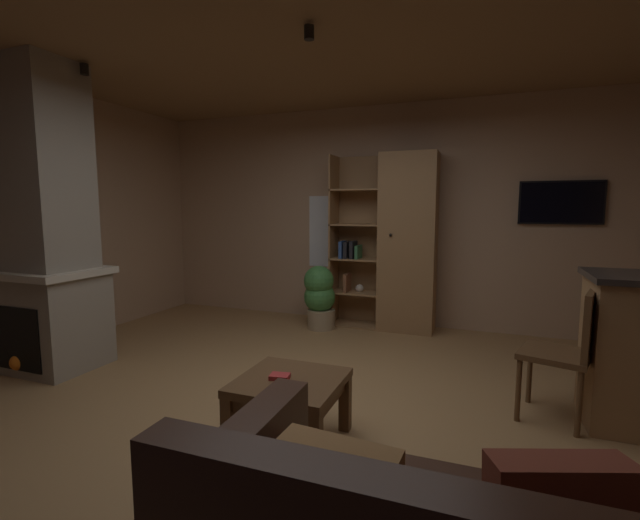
# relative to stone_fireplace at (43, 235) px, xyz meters

# --- Properties ---
(floor) EXTENTS (6.10, 5.23, 0.02)m
(floor) POSITION_rel_stone_fireplace_xyz_m (2.50, 0.01, -1.23)
(floor) COLOR #A37A4C
(floor) RESTS_ON ground
(wall_back) EXTENTS (6.22, 0.06, 2.70)m
(wall_back) POSITION_rel_stone_fireplace_xyz_m (2.50, 2.66, 0.13)
(wall_back) COLOR tan
(wall_back) RESTS_ON ground
(ceiling) EXTENTS (6.10, 5.23, 0.02)m
(ceiling) POSITION_rel_stone_fireplace_xyz_m (2.50, 0.01, 1.49)
(ceiling) COLOR #8E6B47
(window_pane_back) EXTENTS (0.67, 0.01, 0.92)m
(window_pane_back) POSITION_rel_stone_fireplace_xyz_m (1.85, 2.62, -0.07)
(window_pane_back) COLOR white
(stone_fireplace) EXTENTS (0.95, 0.75, 2.70)m
(stone_fireplace) POSITION_rel_stone_fireplace_xyz_m (0.00, 0.00, 0.00)
(stone_fireplace) COLOR gray
(stone_fireplace) RESTS_ON ground
(bookshelf_cabinet) EXTENTS (1.25, 0.41, 2.09)m
(bookshelf_cabinet) POSITION_rel_stone_fireplace_xyz_m (2.77, 2.38, -0.19)
(bookshelf_cabinet) COLOR #997047
(bookshelf_cabinet) RESTS_ON ground
(coffee_table) EXTENTS (0.62, 0.62, 0.41)m
(coffee_table) POSITION_rel_stone_fireplace_xyz_m (2.61, -0.42, -0.89)
(coffee_table) COLOR brown
(coffee_table) RESTS_ON ground
(table_book_0) EXTENTS (0.13, 0.11, 0.03)m
(table_book_0) POSITION_rel_stone_fireplace_xyz_m (2.56, -0.45, -0.79)
(table_book_0) COLOR #B22D2D
(table_book_0) RESTS_ON coffee_table
(dining_chair) EXTENTS (0.52, 0.52, 0.92)m
(dining_chair) POSITION_rel_stone_fireplace_xyz_m (4.26, 0.48, -0.69)
(dining_chair) COLOR brown
(dining_chair) RESTS_ON ground
(potted_floor_plant) EXTENTS (0.38, 0.39, 0.77)m
(potted_floor_plant) POSITION_rel_stone_fireplace_xyz_m (1.86, 2.08, -0.81)
(potted_floor_plant) COLOR #9E896B
(potted_floor_plant) RESTS_ON ground
(wall_mounted_tv) EXTENTS (0.83, 0.06, 0.47)m
(wall_mounted_tv) POSITION_rel_stone_fireplace_xyz_m (4.45, 2.59, 0.29)
(wall_mounted_tv) COLOR black
(track_light_spot_0) EXTENTS (0.07, 0.07, 0.09)m
(track_light_spot_0) POSITION_rel_stone_fireplace_xyz_m (0.44, 0.16, 1.41)
(track_light_spot_0) COLOR black
(track_light_spot_1) EXTENTS (0.07, 0.07, 0.09)m
(track_light_spot_1) POSITION_rel_stone_fireplace_xyz_m (2.53, 0.11, 1.41)
(track_light_spot_1) COLOR black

